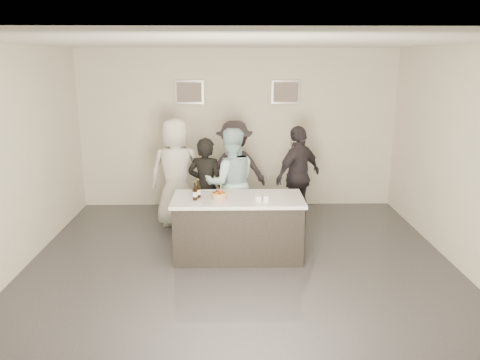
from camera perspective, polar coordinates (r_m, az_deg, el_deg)
The scene contains 19 objects.
floor at distance 6.51m, azimuth 0.08°, elevation -10.96°, with size 6.00×6.00×0.00m, color #3D3D42.
ceiling at distance 5.88m, azimuth 0.09°, elevation 16.44°, with size 6.00×6.00×0.00m, color white.
wall_back at distance 8.97m, azimuth -0.29°, elevation 6.21°, with size 6.00×0.04×3.00m, color silver.
wall_front at distance 3.16m, azimuth 1.17°, elevation -9.95°, with size 6.00×0.04×3.00m, color silver.
wall_left at distance 6.67m, azimuth -26.63°, elevation 1.70°, with size 0.04×6.00×3.00m, color silver.
wall_right at distance 6.78m, azimuth 26.37°, elevation 1.91°, with size 0.04×6.00×3.00m, color silver.
picture_left at distance 8.90m, azimuth -6.20°, elevation 10.60°, with size 0.54×0.04×0.44m, color #B2B2B7.
picture_right at distance 8.92m, azimuth 5.60°, elevation 10.62°, with size 0.54×0.04×0.44m, color #B2B2B7.
bar_counter at distance 6.78m, azimuth -0.25°, elevation -5.78°, with size 1.86×0.86×0.90m, color white.
cake at distance 6.56m, azimuth -2.54°, elevation -2.00°, with size 0.21×0.21×0.08m, color gold.
beer_bottle_a at distance 6.61m, azimuth -5.10°, elevation -1.08°, with size 0.07×0.07×0.26m, color black.
beer_bottle_b at distance 6.51m, azimuth -5.51°, elevation -1.35°, with size 0.07×0.07×0.26m, color black.
tumbler_cluster at distance 6.51m, azimuth 2.68°, elevation -2.13°, with size 0.19×0.19×0.08m, color orange.
candles at distance 6.40m, azimuth -2.99°, elevation -2.78°, with size 0.24×0.08×0.01m, color pink.
person_main_black at distance 7.50m, azimuth -4.17°, elevation -0.90°, with size 0.59×0.39×1.62m, color black.
person_main_blue at distance 7.46m, azimuth -1.16°, elevation -0.36°, with size 0.86×0.67×1.77m, color #B3E4EA.
person_guest_left at distance 8.02m, azimuth -7.74°, elevation 0.90°, with size 0.91×0.59×1.86m, color white.
person_guest_right at distance 8.03m, azimuth 7.10°, elevation 0.47°, with size 1.01×0.42×1.73m, color #2C2830.
person_guest_back at distance 8.36m, azimuth -0.68°, elevation 1.26°, with size 1.14×0.65×1.76m, color #312C34.
Camera 1 is at (-0.12, -5.87, 2.82)m, focal length 35.00 mm.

